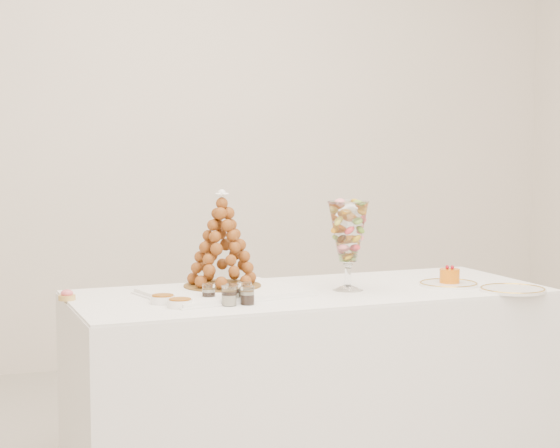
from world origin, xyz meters
name	(u,v)px	position (x,y,z in m)	size (l,w,h in m)	color
buffet_table	(310,379)	(0.09, 0.21, 0.34)	(1.80, 0.79, 0.67)	white
lace_tray	(224,292)	(-0.24, 0.23, 0.68)	(0.53, 0.40, 0.02)	white
macaron_vase	(348,233)	(0.23, 0.18, 0.89)	(0.15, 0.15, 0.33)	white
cake_plate	(448,284)	(0.64, 0.15, 0.68)	(0.23, 0.23, 0.01)	white
spare_plate	(513,290)	(0.80, -0.04, 0.68)	(0.24, 0.24, 0.01)	white
pink_tart	(67,296)	(-0.79, 0.29, 0.69)	(0.06, 0.06, 0.04)	tan
verrine_a	(209,293)	(-0.32, 0.11, 0.70)	(0.05, 0.05, 0.06)	white
verrine_b	(233,293)	(-0.25, 0.06, 0.70)	(0.05, 0.05, 0.06)	white
verrine_c	(244,292)	(-0.21, 0.07, 0.71)	(0.05, 0.05, 0.07)	white
verrine_d	(229,296)	(-0.28, 0.01, 0.71)	(0.05, 0.05, 0.07)	white
verrine_e	(247,295)	(-0.21, 0.01, 0.70)	(0.05, 0.05, 0.06)	white
ramekin_back	(163,300)	(-0.48, 0.12, 0.68)	(0.08, 0.08, 0.03)	white
ramekin_front	(180,304)	(-0.44, 0.03, 0.68)	(0.08, 0.08, 0.03)	white
croquembouche	(222,240)	(-0.22, 0.31, 0.86)	(0.29, 0.29, 0.36)	brown
mousse_cake	(450,276)	(0.64, 0.15, 0.71)	(0.08, 0.08, 0.07)	orange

